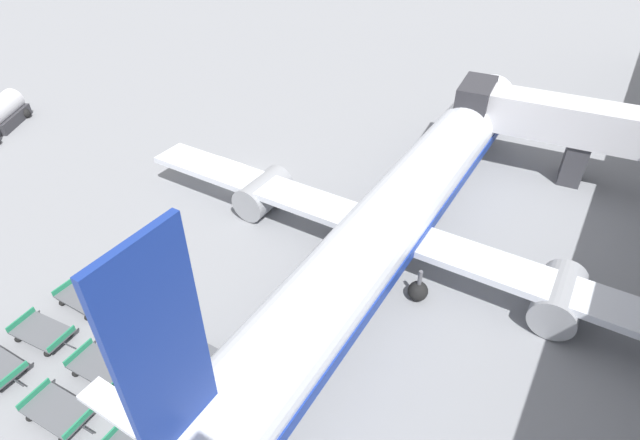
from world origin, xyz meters
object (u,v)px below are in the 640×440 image
Objects in this scene: baggage_dolly_row_mid_a_col_c at (180,408)px; baggage_dolly_row_mid_b_col_b at (144,331)px; airplane at (398,213)px; baggage_dolly_row_mid_a_col_a at (42,332)px; baggage_dolly_row_mid_b_col_a at (84,298)px; baggage_dolly_row_mid_a_col_b at (101,367)px; baggage_dolly_row_mid_b_col_c at (213,365)px; baggage_dolly_row_near_col_b at (58,411)px.

baggage_dolly_row_mid_a_col_c is 1.01× the size of baggage_dolly_row_mid_b_col_b.
airplane is 11.27× the size of baggage_dolly_row_mid_a_col_a.
airplane reaches higher than baggage_dolly_row_mid_b_col_a.
baggage_dolly_row_mid_a_col_a and baggage_dolly_row_mid_a_col_b have the same top height.
baggage_dolly_row_mid_a_col_b is 1.01× the size of baggage_dolly_row_mid_b_col_c.
baggage_dolly_row_mid_a_col_b is (-8.30, -16.52, -2.53)m from airplane.
baggage_dolly_row_mid_b_col_b and baggage_dolly_row_mid_b_col_c have the same top height.
baggage_dolly_row_mid_b_col_a is 9.43m from baggage_dolly_row_mid_b_col_c.
baggage_dolly_row_near_col_b and baggage_dolly_row_mid_b_col_a have the same top height.
baggage_dolly_row_mid_b_col_a is (-13.07, -13.88, -2.53)m from airplane.
airplane is 19.23m from baggage_dolly_row_mid_b_col_a.
baggage_dolly_row_mid_b_col_a is (-4.77, 2.63, 0.00)m from baggage_dolly_row_mid_a_col_b.
airplane is 18.65m from baggage_dolly_row_mid_a_col_b.
baggage_dolly_row_mid_a_col_a is 4.52m from baggage_dolly_row_mid_a_col_b.
baggage_dolly_row_mid_a_col_c is at bearing -12.68° from baggage_dolly_row_mid_b_col_a.
baggage_dolly_row_mid_b_col_b is at bearing 92.93° from baggage_dolly_row_near_col_b.
baggage_dolly_row_mid_a_col_a is at bearing -84.84° from baggage_dolly_row_mid_b_col_a.
baggage_dolly_row_mid_a_col_b is 1.01× the size of baggage_dolly_row_mid_b_col_b.
baggage_dolly_row_mid_a_col_b is at bearing -90.42° from baggage_dolly_row_mid_b_col_b.
baggage_dolly_row_mid_a_col_c is at bearing 33.61° from baggage_dolly_row_near_col_b.
baggage_dolly_row_mid_a_col_c is 2.61m from baggage_dolly_row_mid_b_col_c.
baggage_dolly_row_mid_a_col_a is at bearing -176.21° from baggage_dolly_row_mid_a_col_c.
baggage_dolly_row_mid_a_col_b is 4.99m from baggage_dolly_row_mid_a_col_c.
baggage_dolly_row_mid_a_col_b is at bearing -174.95° from baggage_dolly_row_mid_a_col_c.
baggage_dolly_row_mid_a_col_a and baggage_dolly_row_mid_a_col_c have the same top height.
baggage_dolly_row_near_col_b and baggage_dolly_row_mid_a_col_c have the same top height.
baggage_dolly_row_mid_a_col_b is at bearing -146.96° from baggage_dolly_row_mid_b_col_c.
baggage_dolly_row_mid_a_col_a is 1.02× the size of baggage_dolly_row_mid_b_col_b.
airplane is 21.20m from baggage_dolly_row_mid_a_col_a.
baggage_dolly_row_mid_b_col_a is (-5.07, 5.30, 0.00)m from baggage_dolly_row_near_col_b.
baggage_dolly_row_mid_b_col_a is (-9.74, 2.19, 0.00)m from baggage_dolly_row_mid_a_col_c.
baggage_dolly_row_mid_b_col_c is at bearing 52.59° from baggage_dolly_row_near_col_b.
baggage_dolly_row_near_col_b is 1.01× the size of baggage_dolly_row_mid_b_col_a.
baggage_dolly_row_mid_b_col_b is at bearing -176.65° from baggage_dolly_row_mid_b_col_c.
airplane is 11.43× the size of baggage_dolly_row_mid_b_col_c.
baggage_dolly_row_near_col_b is at bearing -83.63° from baggage_dolly_row_mid_a_col_b.
baggage_dolly_row_mid_b_col_a is (-0.25, 2.82, 0.00)m from baggage_dolly_row_mid_a_col_a.
baggage_dolly_row_mid_b_col_b is (-8.28, -13.76, -2.53)m from airplane.
baggage_dolly_row_mid_a_col_c is (-3.32, -16.08, -2.53)m from airplane.
baggage_dolly_row_mid_a_col_a is 1.01× the size of baggage_dolly_row_mid_b_col_a.
baggage_dolly_row_mid_a_col_a is 1.01× the size of baggage_dolly_row_mid_a_col_b.
baggage_dolly_row_near_col_b and baggage_dolly_row_mid_b_col_b have the same top height.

